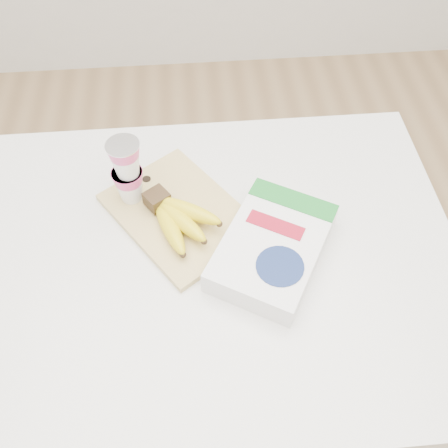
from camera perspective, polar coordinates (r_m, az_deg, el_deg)
The scene contains 6 objects.
room at distance 0.74m, azimuth -8.97°, elevation 14.92°, with size 4.00×4.00×4.00m.
table at distance 1.46m, azimuth -4.51°, elevation -13.74°, with size 1.23×0.82×0.92m, color silver.
cutting_board at distance 1.11m, azimuth -5.13°, elevation 1.20°, with size 0.23×0.32×0.02m, color #D8C476.
bananas at distance 1.06m, azimuth -5.35°, elevation 0.74°, with size 0.18×0.19×0.06m.
yogurt_stack at distance 1.08m, azimuth -11.03°, elevation 6.04°, with size 0.07×0.07×0.16m.
cereal_box at distance 1.03m, azimuth 5.57°, elevation -2.67°, with size 0.30×0.34×0.06m.
Camera 1 is at (0.06, -0.59, 1.80)m, focal length 40.00 mm.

